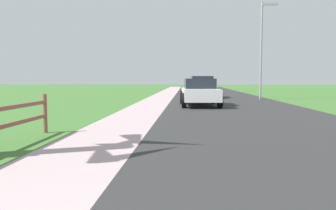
{
  "coord_description": "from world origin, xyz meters",
  "views": [
    {
      "loc": [
        1.07,
        -0.02,
        1.44
      ],
      "look_at": [
        0.54,
        9.12,
        0.72
      ],
      "focal_mm": 35.39,
      "sensor_mm": 36.0,
      "label": 1
    }
  ],
  "objects": [
    {
      "name": "road_asphalt",
      "position": [
        3.5,
        27.0,
        0.0
      ],
      "size": [
        7.0,
        66.0,
        0.01
      ],
      "primitive_type": "cube",
      "color": "#2C2C2C",
      "rests_on": "ground"
    },
    {
      "name": "street_lamp",
      "position": [
        6.34,
        23.71,
        3.99
      ],
      "size": [
        1.17,
        0.2,
        6.76
      ],
      "color": "gray",
      "rests_on": "ground"
    },
    {
      "name": "parked_car_beige",
      "position": [
        2.52,
        33.38,
        0.75
      ],
      "size": [
        2.31,
        4.58,
        1.45
      ],
      "color": "#C6B793",
      "rests_on": "ground"
    },
    {
      "name": "curb_concrete",
      "position": [
        -3.0,
        27.0,
        0.0
      ],
      "size": [
        6.0,
        66.0,
        0.01
      ],
      "primitive_type": "cube",
      "color": "#B19B9D",
      "rests_on": "ground"
    },
    {
      "name": "grass_verge",
      "position": [
        -4.5,
        27.0,
        0.01
      ],
      "size": [
        5.0,
        66.0,
        0.0
      ],
      "primitive_type": "cube",
      "color": "#3D6D2E",
      "rests_on": "ground"
    },
    {
      "name": "parked_car_silver",
      "position": [
        2.18,
        25.85,
        0.84
      ],
      "size": [
        2.17,
        4.59,
        1.66
      ],
      "color": "#B7BABF",
      "rests_on": "ground"
    },
    {
      "name": "parked_suv_white",
      "position": [
        1.73,
        18.0,
        0.76
      ],
      "size": [
        2.19,
        4.73,
        1.46
      ],
      "color": "white",
      "rests_on": "ground"
    },
    {
      "name": "ground_plane",
      "position": [
        0.0,
        25.0,
        0.0
      ],
      "size": [
        120.0,
        120.0,
        0.0
      ],
      "primitive_type": "plane",
      "color": "#3D6D2E"
    }
  ]
}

